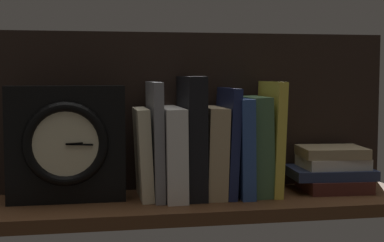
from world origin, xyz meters
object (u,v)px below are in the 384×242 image
object	(u,v)px
book_green_romantic	(256,145)
book_blue_modern	(239,146)
book_stack_side	(332,169)
book_white_catcher	(171,152)
book_navy_bierce	(227,142)
book_cream_twain	(143,153)
book_tan_shortstories	(212,151)
framed_clock	(66,144)
book_gray_chess	(155,140)
book_yellow_seinlanguage	(271,138)
book_black_skeptic	(192,137)

from	to	relation	value
book_green_romantic	book_blue_modern	bearing A→B (deg)	180.00
book_blue_modern	book_stack_side	world-z (taller)	book_blue_modern
book_white_catcher	book_green_romantic	size ratio (longest dim) A/B	0.90
book_navy_bierce	book_green_romantic	world-z (taller)	book_navy_bierce
book_cream_twain	book_navy_bierce	distance (cm)	17.36
book_tan_shortstories	framed_clock	world-z (taller)	framed_clock
book_green_romantic	book_tan_shortstories	bearing A→B (deg)	180.00
book_cream_twain	book_green_romantic	world-z (taller)	book_green_romantic
book_tan_shortstories	book_navy_bierce	bearing A→B (deg)	0.00
framed_clock	book_cream_twain	bearing A→B (deg)	2.64
book_gray_chess	book_yellow_seinlanguage	xyz separation A→B (cm)	(24.15, 0.00, 0.01)
book_green_romantic	book_yellow_seinlanguage	world-z (taller)	book_yellow_seinlanguage
book_blue_modern	book_yellow_seinlanguage	xyz separation A→B (cm)	(6.78, 0.00, 1.68)
book_gray_chess	framed_clock	xyz separation A→B (cm)	(-17.42, -0.69, -0.27)
book_yellow_seinlanguage	framed_clock	size ratio (longest dim) A/B	1.03
book_gray_chess	book_cream_twain	bearing A→B (deg)	180.00
book_gray_chess	book_stack_side	world-z (taller)	book_gray_chess
book_white_catcher	book_blue_modern	world-z (taller)	book_blue_modern
book_yellow_seinlanguage	book_cream_twain	bearing A→B (deg)	180.00
book_gray_chess	book_stack_side	bearing A→B (deg)	0.79
book_navy_bierce	book_blue_modern	bearing A→B (deg)	0.00
book_cream_twain	book_black_skeptic	world-z (taller)	book_black_skeptic
book_navy_bierce	framed_clock	distance (cm)	32.23
book_white_catcher	book_black_skeptic	size ratio (longest dim) A/B	0.74
book_tan_shortstories	book_yellow_seinlanguage	distance (cm)	12.82
book_cream_twain	book_gray_chess	distance (cm)	3.58
book_black_skeptic	framed_clock	size ratio (longest dim) A/B	1.08
book_white_catcher	book_yellow_seinlanguage	xyz separation A→B (cm)	(20.88, 0.00, 2.56)
book_navy_bierce	book_green_romantic	size ratio (longest dim) A/B	1.09
book_cream_twain	book_green_romantic	bearing A→B (deg)	0.00
book_navy_bierce	book_green_romantic	distance (cm)	6.21
book_black_skeptic	book_green_romantic	bearing A→B (deg)	0.00
book_cream_twain	book_white_catcher	world-z (taller)	book_white_catcher
book_tan_shortstories	book_green_romantic	bearing A→B (deg)	0.00
book_gray_chess	book_white_catcher	distance (cm)	4.15
book_stack_side	book_navy_bierce	bearing A→B (deg)	-178.71
book_white_catcher	book_tan_shortstories	distance (cm)	8.31
book_cream_twain	book_blue_modern	bearing A→B (deg)	0.00
book_white_catcher	framed_clock	xyz separation A→B (cm)	(-20.69, -0.69, 2.28)
book_cream_twain	book_black_skeptic	bearing A→B (deg)	0.00
book_gray_chess	book_navy_bierce	world-z (taller)	book_gray_chess
book_cream_twain	book_blue_modern	world-z (taller)	book_blue_modern
book_stack_side	book_blue_modern	bearing A→B (deg)	-178.55
book_white_catcher	book_blue_modern	size ratio (longest dim) A/B	0.91
book_navy_bierce	book_yellow_seinlanguage	xyz separation A→B (cm)	(9.34, 0.00, 0.64)
framed_clock	book_black_skeptic	bearing A→B (deg)	1.59
book_yellow_seinlanguage	book_stack_side	size ratio (longest dim) A/B	1.28
book_tan_shortstories	book_cream_twain	bearing A→B (deg)	180.00
book_cream_twain	book_white_catcher	distance (cm)	5.71
book_black_skeptic	book_blue_modern	distance (cm)	10.18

